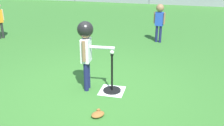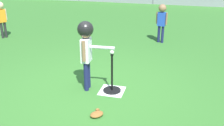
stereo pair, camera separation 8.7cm
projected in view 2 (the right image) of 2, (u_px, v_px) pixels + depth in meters
The scene contains 8 objects.
ground_plane at pixel (91, 91), 4.91m from camera, with size 60.00×60.00×0.00m, color #336B28.
home_plate at pixel (112, 91), 4.91m from camera, with size 0.44×0.44×0.01m, color white.
batting_tee at pixel (112, 85), 4.86m from camera, with size 0.32×0.32×0.72m.
baseball_on_tee at pixel (112, 52), 4.63m from camera, with size 0.07×0.07×0.07m, color white.
batter_child at pixel (86, 42), 4.65m from camera, with size 0.65×0.36×1.27m.
fielder_deep_center at pixel (1, 15), 7.80m from camera, with size 0.22×0.28×1.07m.
fielder_near_left at pixel (162, 18), 7.38m from camera, with size 0.32×0.21×1.08m.
glove_by_plate at pixel (97, 114), 4.13m from camera, with size 0.26×0.27×0.07m.
Camera 2 is at (1.49, -4.12, 2.31)m, focal length 43.09 mm.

